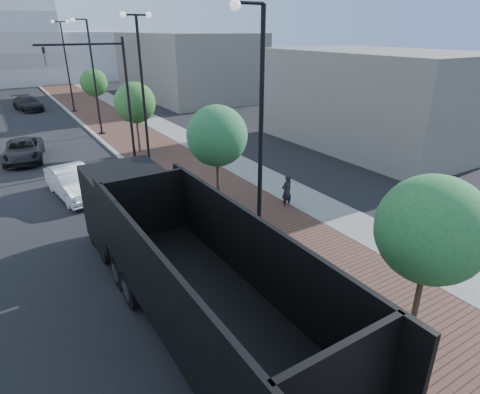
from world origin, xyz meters
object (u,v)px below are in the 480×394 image
dark_car_mid (23,150)px  pedestrian (287,191)px  white_sedan (73,182)px  dump_truck (158,246)px

dark_car_mid → pedestrian: bearing=-47.2°
white_sedan → dark_car_mid: size_ratio=0.94×
pedestrian → white_sedan: bearing=-46.1°
white_sedan → dark_car_mid: (-1.67, 8.64, -0.09)m
dark_car_mid → pedestrian: 19.01m
dump_truck → white_sedan: dump_truck is taller
dump_truck → pedestrian: (7.94, 3.11, -0.77)m
white_sedan → dump_truck: bearing=-92.4°
dump_truck → pedestrian: size_ratio=7.97×
white_sedan → pedestrian: (8.89, -7.17, 0.07)m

